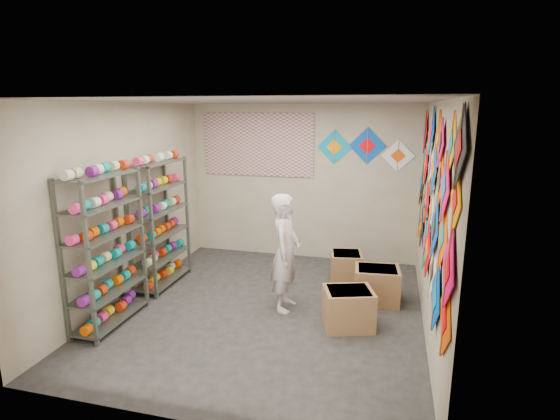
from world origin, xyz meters
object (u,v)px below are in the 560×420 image
(shelf_rack_back, at_px, (160,224))
(carton_a, at_px, (348,308))
(carton_b, at_px, (377,285))
(shopkeeper, at_px, (286,253))
(shelf_rack_front, at_px, (105,250))
(carton_c, at_px, (346,267))

(shelf_rack_back, distance_m, carton_a, 3.03)
(carton_a, relative_size, carton_b, 0.96)
(shopkeeper, bearing_deg, carton_b, -66.00)
(carton_a, xyz_separation_m, carton_b, (0.31, 0.81, 0.01))
(shelf_rack_front, xyz_separation_m, carton_a, (2.87, 0.64, -0.71))
(shopkeeper, distance_m, carton_b, 1.38)
(carton_b, xyz_separation_m, carton_c, (-0.49, 0.67, -0.02))
(shelf_rack_front, relative_size, shelf_rack_back, 1.00)
(shopkeeper, relative_size, carton_c, 3.04)
(shelf_rack_back, xyz_separation_m, carton_a, (2.87, -0.66, -0.71))
(shelf_rack_back, height_order, carton_c, shelf_rack_back)
(shelf_rack_front, distance_m, shopkeeper, 2.23)
(carton_c, bearing_deg, carton_a, -92.51)
(shelf_rack_front, bearing_deg, carton_c, 38.19)
(shopkeeper, height_order, carton_b, shopkeeper)
(carton_c, bearing_deg, shopkeeper, -129.81)
(shelf_rack_front, bearing_deg, shopkeeper, 25.25)
(shelf_rack_front, relative_size, shopkeeper, 1.22)
(shopkeeper, xyz_separation_m, carton_a, (0.86, -0.31, -0.54))
(carton_b, bearing_deg, carton_c, 121.35)
(carton_a, bearing_deg, shelf_rack_front, 174.35)
(shelf_rack_back, distance_m, shopkeeper, 2.05)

